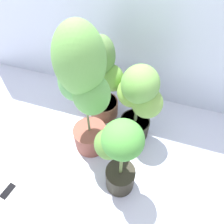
% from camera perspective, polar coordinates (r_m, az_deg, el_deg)
% --- Properties ---
extents(ground_plane, '(8.00, 8.00, 0.00)m').
position_cam_1_polar(ground_plane, '(1.74, -6.98, -12.62)').
color(ground_plane, silver).
rests_on(ground_plane, ground).
extents(potted_plant_back_center, '(0.43, 0.30, 0.80)m').
position_cam_1_polar(potted_plant_back_center, '(1.69, -2.63, 9.38)').
color(potted_plant_back_center, brown).
rests_on(potted_plant_back_center, ground).
extents(potted_plant_back_right, '(0.44, 0.36, 0.71)m').
position_cam_1_polar(potted_plant_back_right, '(1.54, 7.30, 3.26)').
color(potted_plant_back_right, '#2A291E').
rests_on(potted_plant_back_right, ground).
extents(potted_plant_center, '(0.41, 0.38, 1.08)m').
position_cam_1_polar(potted_plant_center, '(1.30, -7.76, 6.40)').
color(potted_plant_center, '#924E3F').
rests_on(potted_plant_center, ground).
extents(potted_plant_front_right, '(0.30, 0.24, 0.71)m').
position_cam_1_polar(potted_plant_front_right, '(1.27, 1.84, -11.95)').
color(potted_plant_front_right, '#2B281D').
rests_on(potted_plant_front_right, ground).
extents(cell_phone, '(0.09, 0.15, 0.01)m').
position_cam_1_polar(cell_phone, '(1.79, -26.77, -18.89)').
color(cell_phone, white).
rests_on(cell_phone, ground).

